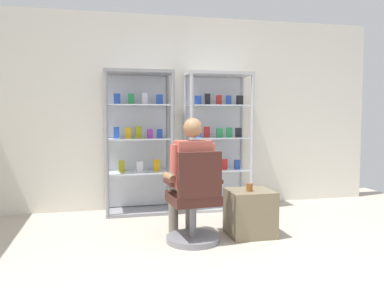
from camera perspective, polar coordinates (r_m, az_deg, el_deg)
back_wall at (r=5.61m, az=-2.44°, el=4.58°), size 6.00×0.10×2.70m
display_cabinet_left at (r=5.32m, az=-7.81°, el=0.41°), size 0.90×0.45×1.90m
display_cabinet_right at (r=5.52m, az=3.65°, el=0.59°), size 0.90×0.45×1.90m
office_chair at (r=4.05m, az=0.38°, el=-8.97°), size 0.59×0.56×0.96m
seated_shopkeeper at (r=4.14m, az=-0.34°, el=-4.18°), size 0.51×0.59×1.29m
storage_crate at (r=4.39m, az=8.43°, el=-9.88°), size 0.48×0.45×0.50m
tea_glass at (r=4.27m, az=8.37°, el=-6.25°), size 0.07×0.07×0.09m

